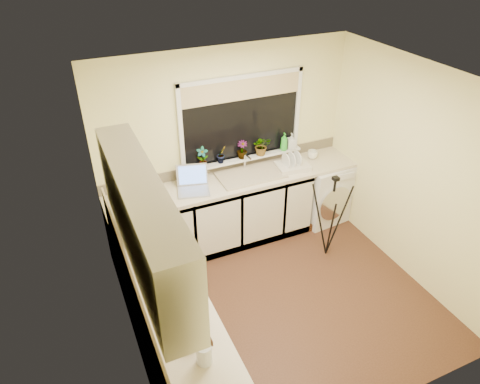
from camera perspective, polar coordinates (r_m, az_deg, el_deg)
name	(u,v)px	position (r m, az deg, el deg)	size (l,w,h in m)	color
floor	(279,297)	(5.08, 5.11, -13.52)	(3.20, 3.20, 0.00)	#543121
ceiling	(293,85)	(3.75, 6.95, 13.62)	(3.20, 3.20, 0.00)	white
wall_back	(226,145)	(5.46, -1.81, 6.09)	(3.20, 3.20, 0.00)	#F9F2A6
wall_front	(388,316)	(3.40, 18.70, -15.09)	(3.20, 3.20, 0.00)	#F9F2A6
wall_left	(120,251)	(3.89, -15.35, -7.43)	(3.00, 3.00, 0.00)	#F9F2A6
wall_right	(412,174)	(5.19, 21.53, 2.16)	(3.00, 3.00, 0.00)	#F9F2A6
base_cabinet_back	(213,217)	(5.53, -3.60, -3.22)	(2.55, 0.60, 0.86)	silver
base_cabinet_left	(172,329)	(4.25, -8.83, -17.18)	(0.54, 2.40, 0.86)	silver
worktop_back	(236,181)	(5.38, -0.53, 1.50)	(3.20, 0.60, 0.04)	beige
worktop_left	(168,293)	(3.92, -9.39, -12.89)	(0.60, 2.40, 0.04)	beige
upper_cabinet	(143,220)	(3.20, -12.49, -3.61)	(0.28, 1.90, 0.70)	silver
splashback_left	(131,282)	(3.72, -14.05, -11.32)	(0.02, 2.40, 0.45)	beige
splashback_back	(227,164)	(5.57, -1.72, 3.68)	(3.20, 0.02, 0.14)	beige
window_glass	(241,119)	(5.38, 0.18, 9.51)	(1.50, 0.02, 1.00)	black
window_blind	(242,90)	(5.23, 0.31, 13.21)	(1.50, 0.02, 0.25)	tan
windowsill	(243,158)	(5.56, 0.41, 4.41)	(1.60, 0.14, 0.03)	white
sink	(251,175)	(5.44, 1.41, 2.24)	(0.82, 0.46, 0.03)	tan
faucet	(245,161)	(5.53, 0.62, 4.05)	(0.03, 0.03, 0.24)	silver
washing_machine	(322,191)	(6.13, 10.64, 0.16)	(0.60, 0.58, 0.86)	white
laptop	(193,184)	(5.17, -6.16, 1.10)	(0.45, 0.44, 0.26)	#A0A0A8
kettle	(158,258)	(4.09, -10.58, -8.43)	(0.15, 0.15, 0.20)	white
dish_rack	(293,166)	(5.63, 6.86, 3.35)	(0.41, 0.31, 0.06)	beige
tripod	(331,217)	(5.39, 11.72, -3.24)	(0.55, 0.55, 1.12)	black
glass_jug	(204,354)	(3.34, -4.69, -20.29)	(0.12, 0.12, 0.17)	silver
steel_jar	(158,284)	(3.92, -10.67, -11.66)	(0.07, 0.07, 0.10)	silver
microwave	(146,216)	(4.55, -12.20, -3.09)	(0.56, 0.38, 0.31)	silver
plant_a	(202,158)	(5.28, -4.92, 4.50)	(0.14, 0.10, 0.27)	#999999
plant_b	(221,154)	(5.39, -2.44, 4.93)	(0.12, 0.10, 0.22)	#999999
plant_c	(242,150)	(5.48, 0.27, 5.54)	(0.13, 0.13, 0.23)	#999999
plant_d	(262,146)	(5.57, 2.83, 6.07)	(0.23, 0.20, 0.25)	#999999
soap_bottle_green	(284,142)	(5.71, 5.76, 6.55)	(0.09, 0.09, 0.24)	green
soap_bottle_clear	(291,141)	(5.76, 6.72, 6.60)	(0.10, 0.10, 0.21)	#999999
cup_back	(312,155)	(5.90, 9.43, 4.82)	(0.14, 0.14, 0.11)	white
cup_left	(192,341)	(3.48, -6.26, -18.71)	(0.10, 0.10, 0.09)	beige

